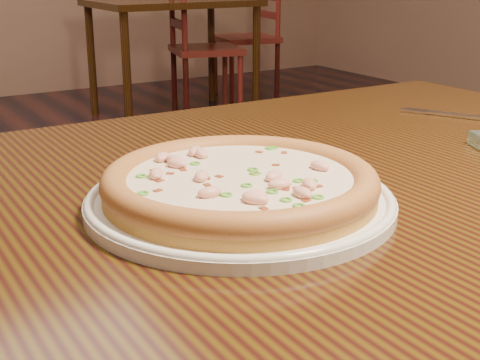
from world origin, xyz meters
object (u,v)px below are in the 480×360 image
hero_table (302,253)px  chair_d (252,37)px  plate (240,200)px  pizza (240,183)px  chair_c (198,49)px  bg_table_right (172,15)px

hero_table → chair_d: chair_d is taller
plate → pizza: (-0.00, -0.00, 0.02)m
plate → chair_c: chair_c is taller
hero_table → plate: bearing=-157.4°
pizza → chair_c: (1.72, 3.34, -0.34)m
bg_table_right → chair_d: (0.81, 0.31, -0.22)m
pizza → bg_table_right: pizza is taller
hero_table → chair_c: size_ratio=1.26×
chair_d → chair_c: bearing=-150.0°
bg_table_right → chair_d: size_ratio=1.05×
bg_table_right → chair_c: size_ratio=1.05×
hero_table → chair_c: chair_c is taller
pizza → chair_d: chair_d is taller
hero_table → chair_c: (1.60, 3.29, -0.21)m
plate → bg_table_right: plate is taller
plate → pizza: pizza is taller
hero_table → bg_table_right: size_ratio=1.20×
plate → chair_d: 4.43m
plate → pizza: 0.02m
hero_table → chair_d: size_ratio=1.26×
pizza → chair_c: chair_c is taller
pizza → bg_table_right: bearing=65.2°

